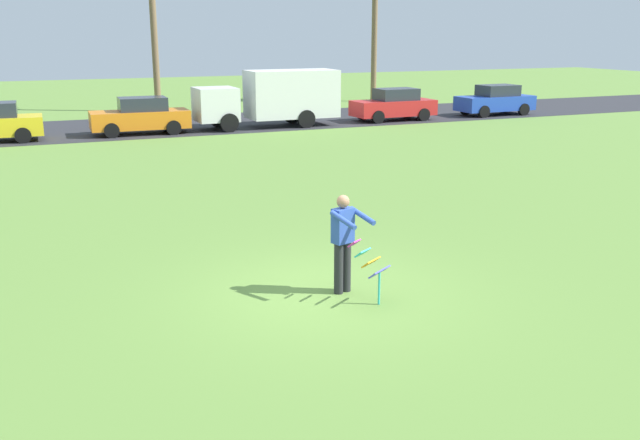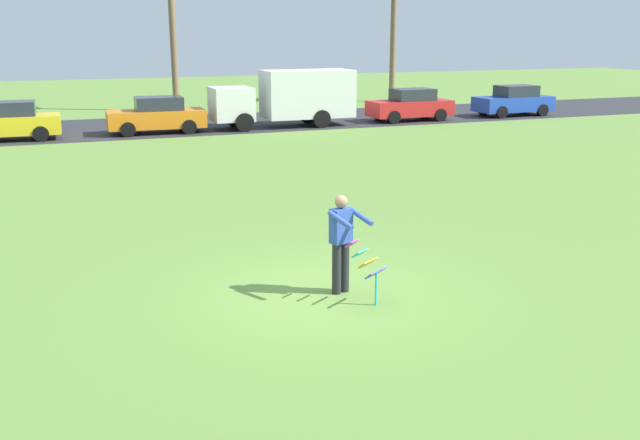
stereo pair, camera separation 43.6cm
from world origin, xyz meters
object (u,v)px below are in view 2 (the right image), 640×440
at_px(parked_truck_white_box, 291,97).
at_px(parked_car_orange, 157,116).
at_px(person_kite_flyer, 342,240).
at_px(parked_car_blue, 514,101).
at_px(parked_car_red, 410,105).
at_px(kite_held, 368,264).
at_px(parked_car_yellow, 7,122).

bearing_deg(parked_truck_white_box, parked_car_orange, -179.99).
bearing_deg(person_kite_flyer, parked_car_blue, 48.51).
relative_size(parked_car_orange, parked_truck_white_box, 0.63).
bearing_deg(parked_car_red, parked_car_blue, 0.00).
xyz_separation_m(person_kite_flyer, parked_car_blue, (18.73, 21.18, -0.18)).
bearing_deg(parked_car_blue, kite_held, -130.36).
xyz_separation_m(person_kite_flyer, parked_car_yellow, (-6.10, 21.17, -0.18)).
distance_m(parked_car_orange, parked_car_blue, 18.76).
xyz_separation_m(kite_held, parked_truck_white_box, (6.00, 21.78, 0.73)).
distance_m(kite_held, parked_car_orange, 21.78).
xyz_separation_m(parked_car_orange, parked_truck_white_box, (6.25, 0.00, 0.64)).
height_order(parked_truck_white_box, parked_car_blue, parked_truck_white_box).
distance_m(kite_held, parked_car_blue, 28.59).
relative_size(parked_car_yellow, parked_car_blue, 1.00).
bearing_deg(parked_car_yellow, parked_car_blue, 0.00).
height_order(parked_truck_white_box, parked_car_red, parked_truck_white_box).
height_order(parked_car_orange, parked_car_red, same).
distance_m(parked_car_yellow, parked_car_red, 18.64).
bearing_deg(parked_truck_white_box, person_kite_flyer, -106.36).
height_order(person_kite_flyer, parked_car_orange, person_kite_flyer).
distance_m(parked_car_red, parked_car_blue, 6.19).
xyz_separation_m(parked_car_red, parked_car_blue, (6.19, 0.00, 0.00)).
bearing_deg(kite_held, parked_car_orange, 90.65).
relative_size(person_kite_flyer, kite_held, 1.66).
xyz_separation_m(person_kite_flyer, parked_car_red, (12.54, 21.18, -0.18)).
bearing_deg(kite_held, parked_car_yellow, 106.18).
bearing_deg(parked_car_orange, person_kite_flyer, -89.92).
distance_m(parked_truck_white_box, parked_car_red, 6.36).
xyz_separation_m(kite_held, parked_car_blue, (18.51, 21.78, 0.09)).
relative_size(kite_held, parked_car_orange, 0.25).
height_order(parked_car_yellow, parked_truck_white_box, parked_truck_white_box).
bearing_deg(kite_held, parked_truck_white_box, 74.60).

